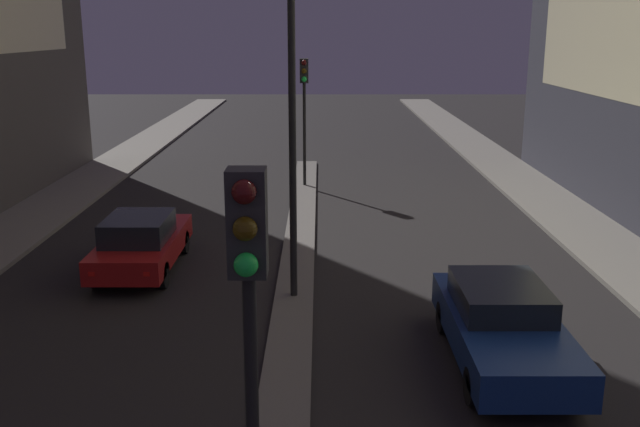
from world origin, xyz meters
TOP-DOWN VIEW (x-y plane):
  - median_strip at (0.00, 15.89)m, footprint 0.88×29.79m
  - traffic_light_near at (0.00, 4.21)m, footprint 0.32×0.42m
  - traffic_light_mid at (0.00, 25.68)m, footprint 0.32×0.42m
  - street_lamp at (0.00, 13.89)m, footprint 0.45×0.45m
  - car_left_lane at (-3.94, 15.91)m, footprint 1.78×4.38m
  - car_right_lane at (3.94, 10.73)m, footprint 1.87×4.68m

SIDE VIEW (x-z plane):
  - median_strip at x=0.00m, z-range 0.00..0.11m
  - car_left_lane at x=-3.94m, z-range 0.01..1.49m
  - car_right_lane at x=3.94m, z-range 0.02..1.47m
  - traffic_light_near at x=0.00m, z-range 1.22..6.03m
  - traffic_light_mid at x=0.00m, z-range 1.22..6.03m
  - street_lamp at x=0.00m, z-range 1.22..10.11m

